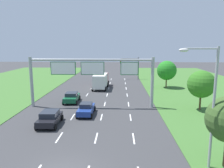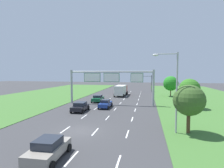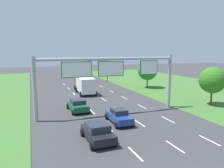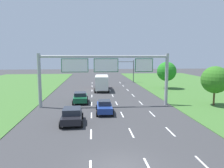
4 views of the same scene
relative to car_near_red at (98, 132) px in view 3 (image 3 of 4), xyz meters
The scene contains 11 objects.
lane_dashes_inner_left 3.43m from the car_near_red, 55.17° to the left, with size 0.14×62.40×0.01m.
lane_dashes_inner_right 6.11m from the car_near_red, 26.89° to the left, with size 0.14×62.40×0.01m.
lane_dashes_slip 9.35m from the car_near_red, 17.11° to the left, with size 0.14×62.40×0.01m.
car_near_red is the anchor object (origin of this frame).
car_lead_silver 5.02m from the car_near_red, 46.99° to the left, with size 2.01×4.19×1.50m.
car_far_ahead 9.66m from the car_near_red, 88.28° to the left, with size 2.28×4.29×1.51m.
box_truck 21.29m from the car_near_red, 79.66° to the left, with size 2.91×8.14×2.92m.
sign_gantry 9.09m from the car_near_red, 63.07° to the left, with size 17.24×0.44×7.00m.
traffic_light_mast 34.47m from the car_near_red, 72.41° to the left, with size 4.76×0.49×5.60m.
roadside_tree_mid 19.49m from the car_near_red, 18.45° to the left, with size 3.61×3.61×5.34m.
roadside_tree_far 27.83m from the car_near_red, 51.87° to the left, with size 3.91×3.91×5.50m.
Camera 3 is at (-8.68, -7.58, 7.57)m, focal length 35.00 mm.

